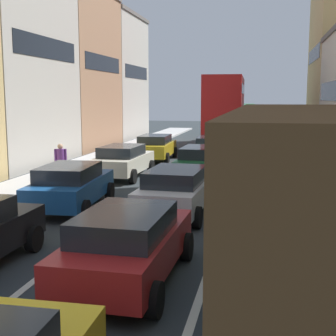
{
  "coord_description": "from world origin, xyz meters",
  "views": [
    {
      "loc": [
        2.81,
        -1.64,
        3.7
      ],
      "look_at": [
        0.0,
        12.0,
        1.6
      ],
      "focal_mm": 50.76,
      "sensor_mm": 36.0,
      "label": 1
    }
  ],
  "objects_px": {
    "sedan_left_lane_fourth": "(123,160)",
    "bus_far_queue_secondary": "(240,116)",
    "sedan_centre_lane_fifth": "(212,149)",
    "bus_mid_queue_primary": "(225,109)",
    "sedan_centre_lane_second": "(127,244)",
    "sedan_right_lane_behind_truck": "(279,205)",
    "pedestrian_near_kerb": "(61,160)",
    "hatchback_centre_lane_third": "(177,190)",
    "coupe_centre_lane_fourth": "(201,162)",
    "sedan_left_lane_third": "(71,185)",
    "sedan_left_lane_fifth": "(155,147)"
  },
  "relations": [
    {
      "from": "sedan_left_lane_fourth",
      "to": "bus_far_queue_secondary",
      "type": "xyz_separation_m",
      "value": [
        3.73,
        28.65,
        0.96
      ]
    },
    {
      "from": "sedan_centre_lane_fifth",
      "to": "bus_mid_queue_primary",
      "type": "height_order",
      "value": "bus_mid_queue_primary"
    },
    {
      "from": "sedan_centre_lane_second",
      "to": "sedan_centre_lane_fifth",
      "type": "distance_m",
      "value": 17.56
    },
    {
      "from": "sedan_centre_lane_second",
      "to": "bus_mid_queue_primary",
      "type": "height_order",
      "value": "bus_mid_queue_primary"
    },
    {
      "from": "sedan_centre_lane_fifth",
      "to": "bus_mid_queue_primary",
      "type": "distance_m",
      "value": 8.94
    },
    {
      "from": "sedan_right_lane_behind_truck",
      "to": "bus_far_queue_secondary",
      "type": "height_order",
      "value": "bus_far_queue_secondary"
    },
    {
      "from": "bus_mid_queue_primary",
      "to": "pedestrian_near_kerb",
      "type": "height_order",
      "value": "bus_mid_queue_primary"
    },
    {
      "from": "sedan_centre_lane_second",
      "to": "pedestrian_near_kerb",
      "type": "height_order",
      "value": "pedestrian_near_kerb"
    },
    {
      "from": "sedan_left_lane_fourth",
      "to": "bus_far_queue_secondary",
      "type": "bearing_deg",
      "value": -5.82
    },
    {
      "from": "hatchback_centre_lane_third",
      "to": "coupe_centre_lane_fourth",
      "type": "height_order",
      "value": "same"
    },
    {
      "from": "bus_mid_queue_primary",
      "to": "sedan_centre_lane_second",
      "type": "bearing_deg",
      "value": 178.94
    },
    {
      "from": "coupe_centre_lane_fourth",
      "to": "sedan_left_lane_fourth",
      "type": "xyz_separation_m",
      "value": [
        -3.59,
        -0.26,
        0.0
      ]
    },
    {
      "from": "sedan_left_lane_fourth",
      "to": "bus_mid_queue_primary",
      "type": "distance_m",
      "value": 14.88
    },
    {
      "from": "sedan_left_lane_third",
      "to": "bus_far_queue_secondary",
      "type": "distance_m",
      "value": 35.13
    },
    {
      "from": "coupe_centre_lane_fourth",
      "to": "sedan_left_lane_fifth",
      "type": "height_order",
      "value": "same"
    },
    {
      "from": "bus_far_queue_secondary",
      "to": "pedestrian_near_kerb",
      "type": "distance_m",
      "value": 30.7
    },
    {
      "from": "sedan_left_lane_fourth",
      "to": "sedan_centre_lane_fifth",
      "type": "relative_size",
      "value": 1.0
    },
    {
      "from": "sedan_left_lane_third",
      "to": "coupe_centre_lane_fourth",
      "type": "relative_size",
      "value": 1.02
    },
    {
      "from": "coupe_centre_lane_fourth",
      "to": "sedan_right_lane_behind_truck",
      "type": "bearing_deg",
      "value": -156.77
    },
    {
      "from": "sedan_centre_lane_fifth",
      "to": "sedan_right_lane_behind_truck",
      "type": "xyz_separation_m",
      "value": [
        3.3,
        -13.43,
        0.0
      ]
    },
    {
      "from": "sedan_left_lane_fifth",
      "to": "bus_far_queue_secondary",
      "type": "relative_size",
      "value": 0.41
    },
    {
      "from": "sedan_centre_lane_second",
      "to": "sedan_left_lane_third",
      "type": "bearing_deg",
      "value": 33.9
    },
    {
      "from": "sedan_left_lane_fifth",
      "to": "hatchback_centre_lane_third",
      "type": "bearing_deg",
      "value": -165.82
    },
    {
      "from": "sedan_left_lane_fourth",
      "to": "bus_mid_queue_primary",
      "type": "xyz_separation_m",
      "value": [
        3.46,
        14.33,
        2.03
      ]
    },
    {
      "from": "sedan_left_lane_third",
      "to": "coupe_centre_lane_fourth",
      "type": "bearing_deg",
      "value": -31.96
    },
    {
      "from": "bus_mid_queue_primary",
      "to": "bus_far_queue_secondary",
      "type": "height_order",
      "value": "bus_mid_queue_primary"
    },
    {
      "from": "sedan_left_lane_third",
      "to": "sedan_centre_lane_fifth",
      "type": "distance_m",
      "value": 12.37
    },
    {
      "from": "sedan_left_lane_fifth",
      "to": "bus_mid_queue_primary",
      "type": "height_order",
      "value": "bus_mid_queue_primary"
    },
    {
      "from": "coupe_centre_lane_fourth",
      "to": "bus_far_queue_secondary",
      "type": "bearing_deg",
      "value": 1.32
    },
    {
      "from": "sedan_centre_lane_second",
      "to": "sedan_centre_lane_fifth",
      "type": "height_order",
      "value": "same"
    },
    {
      "from": "sedan_left_lane_fifth",
      "to": "pedestrian_near_kerb",
      "type": "height_order",
      "value": "pedestrian_near_kerb"
    },
    {
      "from": "sedan_right_lane_behind_truck",
      "to": "pedestrian_near_kerb",
      "type": "bearing_deg",
      "value": 54.28
    },
    {
      "from": "sedan_left_lane_third",
      "to": "sedan_left_lane_fifth",
      "type": "xyz_separation_m",
      "value": [
        -0.0,
        12.35,
        0.0
      ]
    },
    {
      "from": "pedestrian_near_kerb",
      "to": "sedan_left_lane_fifth",
      "type": "bearing_deg",
      "value": 139.75
    },
    {
      "from": "sedan_left_lane_third",
      "to": "pedestrian_near_kerb",
      "type": "bearing_deg",
      "value": 23.57
    },
    {
      "from": "sedan_centre_lane_second",
      "to": "sedan_left_lane_fifth",
      "type": "height_order",
      "value": "same"
    },
    {
      "from": "bus_far_queue_secondary",
      "to": "sedan_left_lane_third",
      "type": "bearing_deg",
      "value": 175.44
    },
    {
      "from": "sedan_right_lane_behind_truck",
      "to": "sedan_centre_lane_second",
      "type": "bearing_deg",
      "value": 142.63
    },
    {
      "from": "coupe_centre_lane_fourth",
      "to": "pedestrian_near_kerb",
      "type": "xyz_separation_m",
      "value": [
        -6.01,
        -1.68,
        0.15
      ]
    },
    {
      "from": "sedan_centre_lane_second",
      "to": "sedan_centre_lane_fifth",
      "type": "xyz_separation_m",
      "value": [
        -0.25,
        17.56,
        0.0
      ]
    },
    {
      "from": "sedan_left_lane_fourth",
      "to": "sedan_centre_lane_fifth",
      "type": "bearing_deg",
      "value": -30.27
    },
    {
      "from": "sedan_centre_lane_second",
      "to": "sedan_left_lane_fourth",
      "type": "xyz_separation_m",
      "value": [
        -3.75,
        11.94,
        0.0
      ]
    },
    {
      "from": "bus_far_queue_secondary",
      "to": "sedan_centre_lane_fifth",
      "type": "bearing_deg",
      "value": -179.24
    },
    {
      "from": "coupe_centre_lane_fourth",
      "to": "sedan_left_lane_fourth",
      "type": "relative_size",
      "value": 1.0
    },
    {
      "from": "coupe_centre_lane_fourth",
      "to": "pedestrian_near_kerb",
      "type": "height_order",
      "value": "pedestrian_near_kerb"
    },
    {
      "from": "hatchback_centre_lane_third",
      "to": "bus_far_queue_secondary",
      "type": "distance_m",
      "value": 34.99
    },
    {
      "from": "sedan_left_lane_third",
      "to": "bus_mid_queue_primary",
      "type": "distance_m",
      "value": 20.97
    },
    {
      "from": "coupe_centre_lane_fourth",
      "to": "sedan_right_lane_behind_truck",
      "type": "xyz_separation_m",
      "value": [
        3.2,
        -8.07,
        0.0
      ]
    },
    {
      "from": "coupe_centre_lane_fourth",
      "to": "bus_far_queue_secondary",
      "type": "xyz_separation_m",
      "value": [
        0.14,
        28.39,
        0.96
      ]
    },
    {
      "from": "coupe_centre_lane_fourth",
      "to": "sedan_left_lane_fifth",
      "type": "relative_size",
      "value": 1.0
    }
  ]
}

